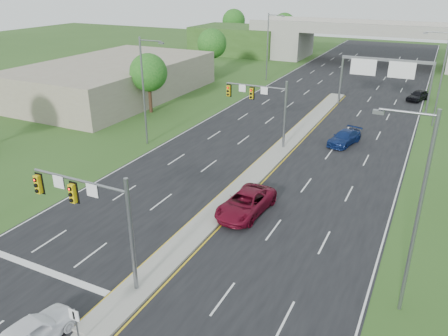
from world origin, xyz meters
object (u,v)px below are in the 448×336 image
at_px(signal_mast_far, 264,102).
at_px(car_white, 31,332).
at_px(keep_right_sign, 75,321).
at_px(car_far_b, 344,138).
at_px(overpass, 373,45).
at_px(sign_gantry, 384,70).
at_px(signal_mast_near, 95,209).
at_px(car_far_a, 246,203).
at_px(car_far_c, 418,95).

distance_m(signal_mast_far, car_white, 30.62).
distance_m(keep_right_sign, car_far_b, 33.98).
bearing_deg(overpass, sign_gantry, -79.21).
xyz_separation_m(signal_mast_near, sign_gantry, (8.95, 44.99, 0.51)).
relative_size(signal_mast_far, car_far_b, 1.41).
bearing_deg(car_far_a, car_white, -99.58).
bearing_deg(car_far_c, signal_mast_near, -82.57).
bearing_deg(signal_mast_near, keep_right_sign, -63.06).
relative_size(sign_gantry, car_white, 2.60).
distance_m(signal_mast_far, car_far_b, 9.55).
bearing_deg(keep_right_sign, car_far_a, 82.67).
bearing_deg(overpass, car_far_b, -83.96).
bearing_deg(overpass, keep_right_sign, -90.00).
height_order(car_far_a, car_far_b, car_far_a).
xyz_separation_m(keep_right_sign, overpass, (0.00, 84.53, 2.04)).
height_order(sign_gantry, overpass, overpass).
bearing_deg(signal_mast_far, keep_right_sign, -85.61).
height_order(signal_mast_far, overpass, overpass).
xyz_separation_m(overpass, car_far_c, (11.00, -28.22, -2.78)).
bearing_deg(car_far_a, signal_mast_near, -107.01).
bearing_deg(keep_right_sign, car_far_b, 80.86).
height_order(overpass, car_far_a, overpass).
relative_size(car_far_a, car_far_b, 1.20).
xyz_separation_m(signal_mast_near, car_far_c, (13.26, 51.85, -3.95)).
height_order(keep_right_sign, sign_gantry, sign_gantry).
relative_size(car_far_b, car_far_c, 1.12).
bearing_deg(keep_right_sign, signal_mast_near, 116.94).
distance_m(keep_right_sign, car_white, 2.34).
xyz_separation_m(car_white, car_far_c, (13.02, 57.22, -0.01)).
xyz_separation_m(overpass, car_far_a, (1.98, -69.16, -2.71)).
relative_size(signal_mast_far, sign_gantry, 0.60).
bearing_deg(car_far_b, sign_gantry, 99.54).
height_order(signal_mast_far, car_far_a, signal_mast_far).
distance_m(signal_mast_near, car_far_b, 30.34).
bearing_deg(car_far_a, sign_gantry, 86.34).
height_order(car_far_a, car_far_c, car_far_a).
bearing_deg(keep_right_sign, sign_gantry, 82.30).
bearing_deg(signal_mast_near, car_far_b, 75.25).
xyz_separation_m(car_white, car_far_a, (4.00, 16.29, 0.07)).
height_order(signal_mast_near, overpass, overpass).
bearing_deg(signal_mast_near, sign_gantry, 78.75).
bearing_deg(car_far_b, overpass, 110.21).
bearing_deg(signal_mast_near, signal_mast_far, 90.00).
relative_size(signal_mast_near, sign_gantry, 0.60).
xyz_separation_m(car_far_a, car_far_c, (9.02, 40.93, -0.07)).
relative_size(signal_mast_far, car_white, 1.57).
distance_m(car_white, car_far_c, 58.68).
xyz_separation_m(sign_gantry, car_far_a, (-4.71, -34.08, -4.40)).
relative_size(keep_right_sign, car_far_a, 0.37).
relative_size(car_white, car_far_a, 0.75).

